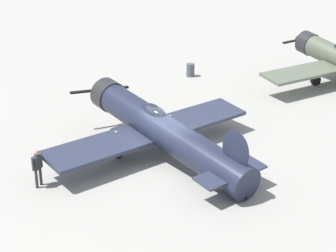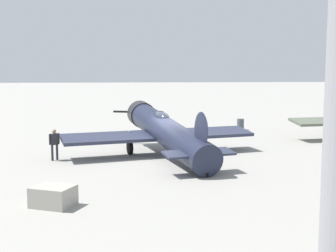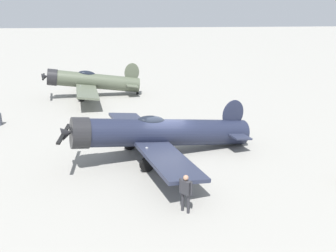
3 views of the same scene
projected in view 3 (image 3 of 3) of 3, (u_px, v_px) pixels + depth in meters
The scene contains 4 objects.
ground_plane at pixel (168, 155), 20.27m from camera, with size 400.00×400.00×0.00m, color gray.
airplane_foreground at pixel (159, 133), 19.64m from camera, with size 11.42×11.10×3.03m.
airplane_mid_apron at pixel (91, 81), 33.88m from camera, with size 12.81×9.69×3.34m.
ground_crew_mechanic at pixel (186, 190), 14.13m from camera, with size 0.52×0.48×1.70m.
Camera 3 is at (-18.52, 2.79, 7.94)m, focal length 36.65 mm.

